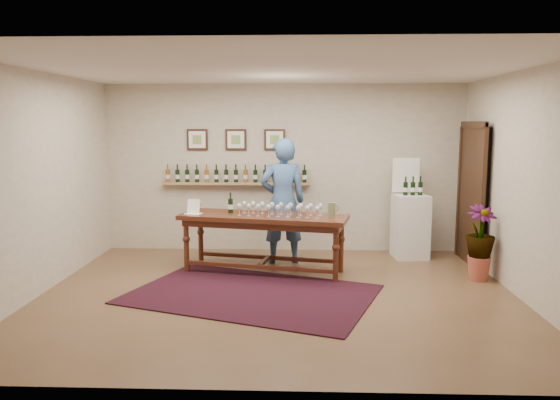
{
  "coord_description": "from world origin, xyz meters",
  "views": [
    {
      "loc": [
        0.27,
        -6.66,
        2.15
      ],
      "look_at": [
        0.0,
        0.8,
        1.1
      ],
      "focal_mm": 35.0,
      "sensor_mm": 36.0,
      "label": 1
    }
  ],
  "objects_px": {
    "tasting_table": "(264,224)",
    "potted_plant": "(480,243)",
    "display_pedestal": "(410,226)",
    "person": "(283,201)"
  },
  "relations": [
    {
      "from": "display_pedestal",
      "to": "person",
      "type": "relative_size",
      "value": 0.53
    },
    {
      "from": "tasting_table",
      "to": "potted_plant",
      "type": "height_order",
      "value": "potted_plant"
    },
    {
      "from": "potted_plant",
      "to": "person",
      "type": "relative_size",
      "value": 0.47
    },
    {
      "from": "tasting_table",
      "to": "potted_plant",
      "type": "xyz_separation_m",
      "value": [
        2.99,
        -0.29,
        -0.19
      ]
    },
    {
      "from": "display_pedestal",
      "to": "person",
      "type": "height_order",
      "value": "person"
    },
    {
      "from": "display_pedestal",
      "to": "potted_plant",
      "type": "height_order",
      "value": "display_pedestal"
    },
    {
      "from": "potted_plant",
      "to": "person",
      "type": "xyz_separation_m",
      "value": [
        -2.74,
        0.87,
        0.44
      ]
    },
    {
      "from": "display_pedestal",
      "to": "person",
      "type": "bearing_deg",
      "value": -169.31
    },
    {
      "from": "potted_plant",
      "to": "person",
      "type": "height_order",
      "value": "person"
    },
    {
      "from": "person",
      "to": "tasting_table",
      "type": "bearing_deg",
      "value": 56.17
    }
  ]
}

